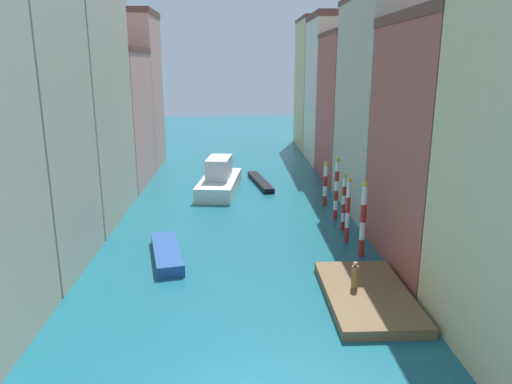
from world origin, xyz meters
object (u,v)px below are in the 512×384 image
mooring_pole_0 (363,218)px  vaporetto_white (219,180)px  waterfront_dock (367,295)px  mooring_pole_2 (344,202)px  mooring_pole_4 (325,183)px  motorboat_0 (167,253)px  mooring_pole_1 (348,210)px  mooring_pole_3 (336,188)px  person_on_dock (355,276)px  gondola_black (260,182)px

mooring_pole_0 → vaporetto_white: (-9.68, 16.90, -1.39)m
waterfront_dock → mooring_pole_2: 11.33m
mooring_pole_4 → motorboat_0: bearing=-137.1°
mooring_pole_1 → mooring_pole_3: (0.24, 5.13, 0.23)m
motorboat_0 → person_on_dock: bearing=-28.0°
waterfront_dock → person_on_dock: bearing=144.1°
mooring_pole_1 → vaporetto_white: 17.10m
mooring_pole_0 → mooring_pole_3: bearing=90.9°
mooring_pole_4 → mooring_pole_2: bearing=-88.3°
mooring_pole_1 → mooring_pole_3: bearing=87.3°
person_on_dock → vaporetto_white: size_ratio=0.15×
mooring_pole_0 → mooring_pole_4: size_ratio=1.29×
mooring_pole_0 → motorboat_0: mooring_pole_0 is taller
person_on_dock → gondola_black: person_on_dock is taller
mooring_pole_2 → mooring_pole_4: bearing=91.7°
person_on_dock → vaporetto_white: (-7.89, 22.39, -0.02)m
mooring_pole_0 → waterfront_dock: bearing=-101.4°
mooring_pole_0 → motorboat_0: size_ratio=0.77×
gondola_black → motorboat_0: 20.68m
vaporetto_white → mooring_pole_3: bearing=-43.8°
waterfront_dock → person_on_dock: size_ratio=5.30×
waterfront_dock → gondola_black: waterfront_dock is taller
motorboat_0 → waterfront_dock: bearing=-28.5°
mooring_pole_3 → mooring_pole_0: bearing=-89.1°
mooring_pole_3 → vaporetto_white: (-9.56, 9.17, -1.40)m
waterfront_dock → mooring_pole_4: mooring_pole_4 is taller
mooring_pole_1 → mooring_pole_4: bearing=89.4°
person_on_dock → mooring_pole_2: 10.85m
vaporetto_white → motorboat_0: vaporetto_white is taller
person_on_dock → gondola_black: bearing=98.5°
mooring_pole_0 → mooring_pole_4: mooring_pole_0 is taller
mooring_pole_3 → motorboat_0: size_ratio=0.78×
mooring_pole_3 → waterfront_dock: bearing=-94.5°
person_on_dock → mooring_pole_3: size_ratio=0.29×
mooring_pole_0 → gondola_black: 20.58m
waterfront_dock → mooring_pole_0: 6.47m
mooring_pole_1 → gondola_black: (-5.18, 17.08, -2.10)m
mooring_pole_4 → person_on_dock: bearing=-95.1°
mooring_pole_0 → mooring_pole_1: (-0.37, 2.60, -0.22)m
waterfront_dock → mooring_pole_4: 17.64m
mooring_pole_1 → mooring_pole_2: 2.59m
mooring_pole_3 → mooring_pole_2: bearing=-89.1°
waterfront_dock → vaporetto_white: vaporetto_white is taller
motorboat_0 → mooring_pole_3: bearing=31.2°
mooring_pole_2 → vaporetto_white: size_ratio=0.45×
vaporetto_white → gondola_black: bearing=33.9°
mooring_pole_2 → vaporetto_white: 15.19m
person_on_dock → mooring_pole_0: (1.79, 5.49, 1.37)m
waterfront_dock → mooring_pole_1: 8.82m
mooring_pole_2 → gondola_black: size_ratio=0.53×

